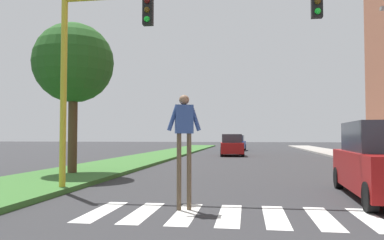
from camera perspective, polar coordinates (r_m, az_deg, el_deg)
ground_plane at (r=28.75m, az=8.59°, el=-5.59°), size 140.00×140.00×0.00m
crosswalk at (r=7.80m, az=9.14°, el=-14.18°), size 6.75×2.20×0.01m
median_strip at (r=27.60m, az=-5.95°, el=-5.58°), size 3.76×64.00×0.15m
tree_mid at (r=15.90m, az=-17.55°, el=8.17°), size 3.18×3.18×5.97m
sidewalk_right at (r=27.82m, az=24.44°, el=-5.35°), size 3.00×64.00×0.15m
traffic_light_gantry at (r=10.83m, az=-7.04°, el=12.27°), size 8.40×0.30×6.00m
pedestrian_performer at (r=8.14m, az=-1.21°, el=-1.98°), size 0.74×0.34×2.49m
sedan_midblock at (r=30.58m, az=6.03°, el=-3.91°), size 2.10×4.51×1.74m
sedan_distant at (r=41.25m, az=6.77°, el=-3.56°), size 2.07×4.13×1.67m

